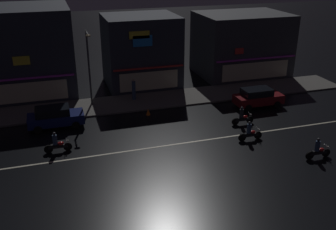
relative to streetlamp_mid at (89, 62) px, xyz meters
The scene contains 15 objects.
ground_plane 11.80m from the streetlamp_mid, 58.83° to the right, with size 140.00×140.00×0.00m, color black.
lane_divider_stripe 11.80m from the streetlamp_mid, 58.83° to the right, with size 36.46×0.16×0.01m, color beige.
sidewalk_far 7.01m from the streetlamp_mid, ahead, with size 38.38×4.23×0.14m, color #5B5954.
storefront_left_block 18.02m from the streetlamp_mid, 16.62° to the left, with size 9.49×7.34×6.70m.
storefront_center_block 7.41m from the streetlamp_mid, 39.06° to the left, with size 7.21×6.35×7.07m.
storefront_right_block 8.13m from the streetlamp_mid, 135.27° to the left, with size 9.51×8.48×8.21m.
streetlamp_mid is the anchor object (origin of this frame).
pedestrian_on_sidewalk 4.90m from the streetlamp_mid, ahead, with size 0.34×0.34×1.97m.
parked_car_near_kerb 5.95m from the streetlamp_mid, 131.18° to the right, with size 4.30×1.98×1.67m.
parked_car_trailing 15.21m from the streetlamp_mid, 17.83° to the right, with size 4.30×1.98×1.67m.
motorcycle_lead 19.75m from the streetlamp_mid, 46.98° to the right, with size 1.90×0.60×1.52m.
motorcycle_following 9.44m from the streetlamp_mid, 112.57° to the right, with size 1.90×0.60×1.52m.
motorcycle_opposite_lane 13.87m from the streetlamp_mid, 35.00° to the right, with size 1.90×0.60×1.52m.
motorcycle_trailing_far 15.01m from the streetlamp_mid, 45.59° to the right, with size 1.90×0.60×1.52m.
traffic_cone 6.75m from the streetlamp_mid, 39.90° to the right, with size 0.36×0.36×0.55m, color orange.
Camera 1 is at (-8.80, -23.61, 12.91)m, focal length 41.40 mm.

